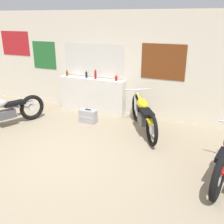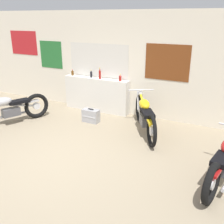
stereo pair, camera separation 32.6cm
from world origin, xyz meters
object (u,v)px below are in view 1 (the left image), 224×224
bottle_center (95,74)px  hard_case_silver (88,116)px  bottle_leftmost (67,73)px  motorcycle_yellow (143,114)px  motorcycle_silver (3,112)px  bottle_right_center (116,78)px  bottle_left_center (86,74)px

bottle_center → hard_case_silver: 1.27m
bottle_leftmost → motorcycle_yellow: bottle_leftmost is taller
bottle_leftmost → motorcycle_silver: (-0.64, -1.99, -0.64)m
motorcycle_yellow → motorcycle_silver: size_ratio=0.91×
bottle_leftmost → bottle_right_center: (1.58, -0.02, 0.01)m
bottle_leftmost → motorcycle_silver: bottle_leftmost is taller
bottle_center → bottle_right_center: bottle_center is taller
motorcycle_silver → bottle_left_center: bearing=57.0°
bottle_leftmost → bottle_left_center: bottle_left_center is taller
bottle_leftmost → bottle_left_center: (0.65, 0.00, 0.02)m
hard_case_silver → motorcycle_silver: bearing=-148.3°
motorcycle_silver → bottle_right_center: bearing=41.5°
bottle_leftmost → motorcycle_yellow: 2.84m
bottle_leftmost → motorcycle_silver: bearing=-107.9°
bottle_right_center → motorcycle_yellow: bearing=-38.8°
bottle_right_center → bottle_leftmost: bearing=179.3°
bottle_center → motorcycle_silver: 2.61m
bottle_center → bottle_right_center: bearing=2.5°
bottle_leftmost → hard_case_silver: bearing=-37.6°
bottle_left_center → motorcycle_yellow: size_ratio=0.12×
bottle_leftmost → bottle_left_center: bearing=0.2°
bottle_center → bottle_left_center: bearing=171.4°
bottle_left_center → bottle_center: bearing=-8.6°
bottle_leftmost → motorcycle_yellow: bearing=-18.1°
bottle_leftmost → motorcycle_silver: 2.18m
motorcycle_yellow → hard_case_silver: 1.51m
bottle_right_center → motorcycle_yellow: (1.05, -0.84, -0.62)m
bottle_left_center → motorcycle_yellow: (1.98, -0.86, -0.64)m
motorcycle_yellow → motorcycle_silver: 3.46m
bottle_leftmost → motorcycle_silver: size_ratio=0.08×
bottle_right_center → motorcycle_yellow: size_ratio=0.10×
bottle_leftmost → motorcycle_yellow: (2.63, -0.86, -0.61)m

